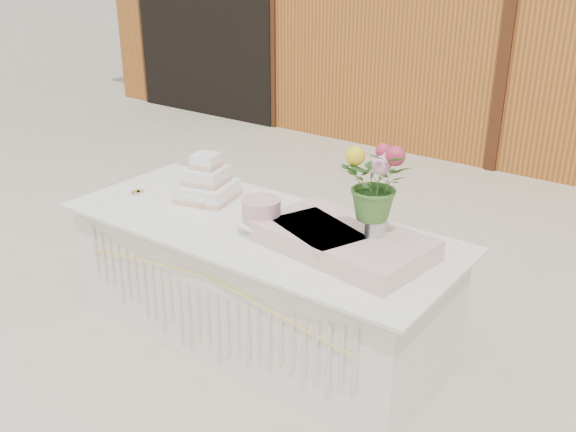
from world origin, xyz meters
name	(u,v)px	position (x,y,z in m)	size (l,w,h in m)	color
ground	(260,336)	(0.00, 0.00, 0.00)	(80.00, 80.00, 0.00)	beige
cake_table	(258,282)	(0.00, 0.00, 0.39)	(2.40, 1.00, 0.77)	white
wedding_cake	(207,184)	(-0.51, 0.12, 0.87)	(0.40, 0.40, 0.30)	white
pink_cake_stand	(261,214)	(0.09, -0.07, 0.88)	(0.28, 0.28, 0.20)	white
satin_runner	(343,241)	(0.58, 0.01, 0.83)	(0.91, 0.53, 0.11)	beige
flower_vase	(375,223)	(0.74, 0.05, 0.96)	(0.11, 0.11, 0.14)	silver
bouquet	(378,174)	(0.74, 0.05, 1.22)	(0.35, 0.30, 0.39)	#41712D
loose_flowers	(144,188)	(-0.98, 0.00, 0.78)	(0.13, 0.31, 0.02)	pink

